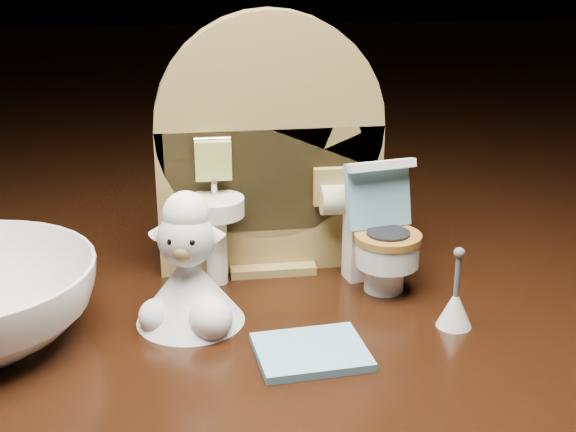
{
  "coord_description": "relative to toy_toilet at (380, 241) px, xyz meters",
  "views": [
    {
      "loc": [
        -0.05,
        -0.37,
        0.2
      ],
      "look_at": [
        0.0,
        0.03,
        0.05
      ],
      "focal_mm": 50.0,
      "sensor_mm": 36.0,
      "label": 1
    }
  ],
  "objects": [
    {
      "name": "plush_lamb",
      "position": [
        -0.11,
        -0.03,
        -0.0
      ],
      "size": [
        0.06,
        0.06,
        0.07
      ],
      "rotation": [
        0.0,
        0.0,
        -0.22
      ],
      "color": "white",
      "rests_on": "ground"
    },
    {
      "name": "backdrop_panel",
      "position": [
        -0.06,
        0.03,
        0.04
      ],
      "size": [
        0.13,
        0.05,
        0.15
      ],
      "color": "olive",
      "rests_on": "ground"
    },
    {
      "name": "toy_toilet",
      "position": [
        0.0,
        0.0,
        0.0
      ],
      "size": [
        0.04,
        0.05,
        0.07
      ],
      "rotation": [
        0.0,
        0.0,
        0.19
      ],
      "color": "white",
      "rests_on": "ground"
    },
    {
      "name": "bath_mat",
      "position": [
        -0.05,
        -0.07,
        -0.02
      ],
      "size": [
        0.06,
        0.05,
        0.0
      ],
      "primitive_type": "cube",
      "rotation": [
        0.0,
        0.0,
        0.08
      ],
      "color": "#6DA9C5",
      "rests_on": "ground"
    },
    {
      "name": "toilet_brush",
      "position": [
        0.03,
        -0.05,
        -0.02
      ],
      "size": [
        0.02,
        0.02,
        0.04
      ],
      "color": "white",
      "rests_on": "ground"
    }
  ]
}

